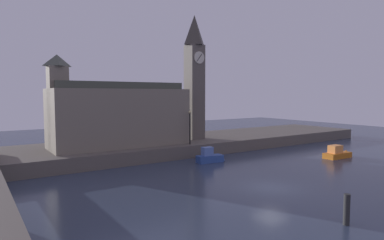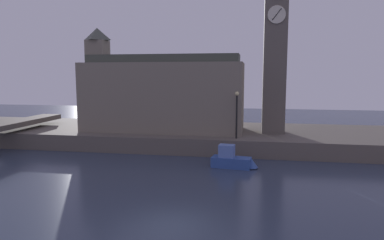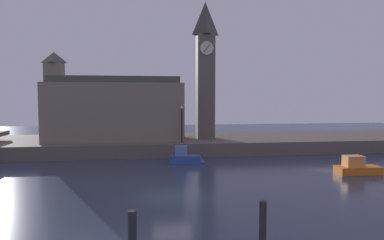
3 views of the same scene
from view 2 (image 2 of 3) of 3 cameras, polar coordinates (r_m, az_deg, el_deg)
The scene contains 6 objects.
ground_plane at distance 17.45m, azimuth -3.17°, elevation -16.44°, with size 120.00×120.00×0.00m, color #2D384C.
far_embankment at distance 36.28m, azimuth 4.11°, elevation -2.71°, with size 70.00×12.00×1.50m, color #5B544C.
clock_tower at distance 34.78m, azimuth 13.28°, elevation 12.21°, with size 2.31×2.36×16.65m.
parliament_hall at distance 35.64m, azimuth -5.19°, elevation 4.28°, with size 15.84×5.86×10.26m.
streetlamp at distance 30.91m, azimuth 7.22°, elevation 1.69°, with size 0.36×0.36×4.11m.
boat_tour_blue at distance 27.31m, azimuth 6.79°, elevation -6.42°, with size 3.63×1.56×1.75m.
Camera 2 is at (3.73, -15.54, 7.01)m, focal length 33.06 mm.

